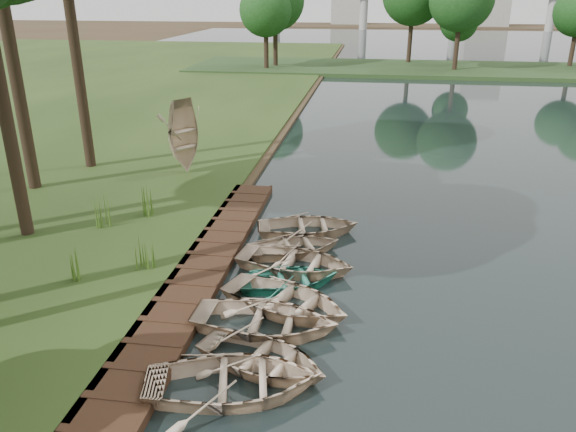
# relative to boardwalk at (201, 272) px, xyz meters

# --- Properties ---
(ground) EXTENTS (300.00, 300.00, 0.00)m
(ground) POSITION_rel_boardwalk_xyz_m (1.60, 0.00, -0.15)
(ground) COLOR #3D2F1D
(boardwalk) EXTENTS (1.60, 16.00, 0.30)m
(boardwalk) POSITION_rel_boardwalk_xyz_m (0.00, 0.00, 0.00)
(boardwalk) COLOR #352014
(boardwalk) RESTS_ON ground
(peninsula) EXTENTS (50.00, 14.00, 0.45)m
(peninsula) POSITION_rel_boardwalk_xyz_m (9.60, 50.00, 0.08)
(peninsula) COLOR #27401C
(peninsula) RESTS_ON ground
(far_trees) EXTENTS (45.60, 5.60, 8.80)m
(far_trees) POSITION_rel_boardwalk_xyz_m (6.27, 50.00, 6.28)
(far_trees) COLOR black
(far_trees) RESTS_ON peninsula
(building_b) EXTENTS (8.00, 8.00, 12.00)m
(building_b) POSITION_rel_boardwalk_xyz_m (-3.40, 145.00, 5.85)
(building_b) COLOR #A5A5A0
(building_b) RESTS_ON ground
(rowboat_0) EXTENTS (4.37, 3.53, 0.80)m
(rowboat_0) POSITION_rel_boardwalk_xyz_m (2.32, -5.20, 0.30)
(rowboat_0) COLOR #CEB395
(rowboat_0) RESTS_ON water
(rowboat_1) EXTENTS (3.85, 3.31, 0.67)m
(rowboat_1) POSITION_rel_boardwalk_xyz_m (2.76, -4.21, 0.24)
(rowboat_1) COLOR #CEB395
(rowboat_1) RESTS_ON water
(rowboat_2) EXTENTS (3.88, 2.84, 0.79)m
(rowboat_2) POSITION_rel_boardwalk_xyz_m (2.53, -2.70, 0.29)
(rowboat_2) COLOR #CEB395
(rowboat_2) RESTS_ON water
(rowboat_3) EXTENTS (4.47, 3.88, 0.77)m
(rowboat_3) POSITION_rel_boardwalk_xyz_m (2.89, -1.62, 0.29)
(rowboat_3) COLOR #CEB395
(rowboat_3) RESTS_ON water
(rowboat_4) EXTENTS (3.59, 3.08, 0.63)m
(rowboat_4) POSITION_rel_boardwalk_xyz_m (2.79, -0.28, 0.21)
(rowboat_4) COLOR #2E816A
(rowboat_4) RESTS_ON water
(rowboat_5) EXTENTS (4.10, 3.22, 0.77)m
(rowboat_5) POSITION_rel_boardwalk_xyz_m (2.83, 0.76, 0.29)
(rowboat_5) COLOR #CEB395
(rowboat_5) RESTS_ON water
(rowboat_6) EXTENTS (3.80, 3.34, 0.65)m
(rowboat_6) POSITION_rel_boardwalk_xyz_m (2.64, 1.99, 0.23)
(rowboat_6) COLOR #CEB395
(rowboat_6) RESTS_ON water
(rowboat_7) EXTENTS (4.13, 3.35, 0.75)m
(rowboat_7) POSITION_rel_boardwalk_xyz_m (2.89, 3.66, 0.28)
(rowboat_7) COLOR #CEB395
(rowboat_7) RESTS_ON water
(stored_rowboat) EXTENTS (4.24, 3.92, 0.72)m
(stored_rowboat) POSITION_rel_boardwalk_xyz_m (-3.57, 9.38, 0.51)
(stored_rowboat) COLOR #CEB395
(stored_rowboat) RESTS_ON bank
(reeds_0) EXTENTS (0.60, 0.60, 1.04)m
(reeds_0) POSITION_rel_boardwalk_xyz_m (-3.37, -1.28, 0.67)
(reeds_0) COLOR #3F661E
(reeds_0) RESTS_ON bank
(reeds_1) EXTENTS (0.60, 0.60, 1.01)m
(reeds_1) POSITION_rel_boardwalk_xyz_m (-1.66, -0.20, 0.65)
(reeds_1) COLOR #3F661E
(reeds_1) RESTS_ON bank
(reeds_2) EXTENTS (0.60, 0.60, 1.08)m
(reeds_2) POSITION_rel_boardwalk_xyz_m (-4.43, 2.64, 0.69)
(reeds_2) COLOR #3F661E
(reeds_2) RESTS_ON bank
(reeds_3) EXTENTS (0.60, 0.60, 1.13)m
(reeds_3) POSITION_rel_boardwalk_xyz_m (-3.30, 3.96, 0.71)
(reeds_3) COLOR #3F661E
(reeds_3) RESTS_ON bank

